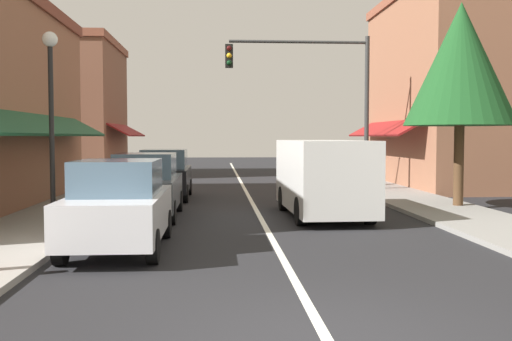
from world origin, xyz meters
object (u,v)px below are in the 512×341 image
at_px(parked_car_nearest_left, 119,206).
at_px(van_in_lane, 323,175).
at_px(parked_car_second_left, 146,186).
at_px(parked_car_third_left, 165,174).
at_px(street_lamp_left_near, 51,96).
at_px(tree_right_near, 461,65).
at_px(traffic_signal_mast_arm, 320,85).

bearing_deg(parked_car_nearest_left, van_in_lane, 43.66).
xyz_separation_m(parked_car_second_left, parked_car_third_left, (0.08, 5.05, 0.00)).
height_order(parked_car_nearest_left, van_in_lane, van_in_lane).
height_order(parked_car_nearest_left, street_lamp_left_near, street_lamp_left_near).
xyz_separation_m(van_in_lane, tree_right_near, (4.45, 1.42, 3.25)).
height_order(parked_car_nearest_left, parked_car_second_left, same).
xyz_separation_m(parked_car_nearest_left, traffic_signal_mast_arm, (5.99, 11.79, 3.37)).
distance_m(van_in_lane, traffic_signal_mast_arm, 7.90).
bearing_deg(van_in_lane, parked_car_nearest_left, -137.85).
bearing_deg(tree_right_near, street_lamp_left_near, -164.30).
distance_m(parked_car_third_left, tree_right_near, 10.54).
xyz_separation_m(parked_car_third_left, van_in_lane, (4.78, -5.10, 0.27)).
bearing_deg(parked_car_second_left, traffic_signal_mast_arm, 50.14).
bearing_deg(tree_right_near, parked_car_third_left, 158.24).
distance_m(parked_car_second_left, traffic_signal_mast_arm, 9.91).
bearing_deg(van_in_lane, parked_car_second_left, 177.94).
distance_m(parked_car_nearest_left, traffic_signal_mast_arm, 13.65).
bearing_deg(traffic_signal_mast_arm, tree_right_near, -60.21).
relative_size(parked_car_second_left, tree_right_near, 0.65).
relative_size(parked_car_third_left, traffic_signal_mast_arm, 0.66).
height_order(parked_car_second_left, parked_car_third_left, same).
xyz_separation_m(traffic_signal_mast_arm, street_lamp_left_near, (-8.01, -8.94, -1.07)).
bearing_deg(parked_car_third_left, van_in_lane, -46.75).
bearing_deg(parked_car_third_left, street_lamp_left_near, -106.80).
distance_m(parked_car_nearest_left, tree_right_near, 11.62).
height_order(traffic_signal_mast_arm, street_lamp_left_near, traffic_signal_mast_arm).
bearing_deg(parked_car_nearest_left, parked_car_third_left, 89.66).
relative_size(parked_car_second_left, street_lamp_left_near, 0.87).
height_order(parked_car_second_left, traffic_signal_mast_arm, traffic_signal_mast_arm).
distance_m(traffic_signal_mast_arm, tree_right_near, 6.64).
bearing_deg(parked_car_nearest_left, street_lamp_left_near, 125.40).
distance_m(street_lamp_left_near, tree_right_near, 11.81).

